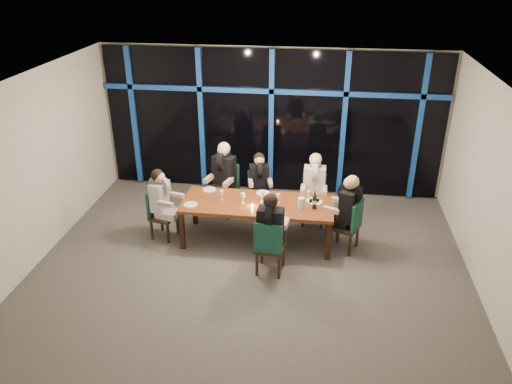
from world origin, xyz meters
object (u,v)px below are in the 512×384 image
chair_far_left (226,186)px  diner_near_mid (271,221)px  chair_far_mid (259,191)px  chair_end_left (160,211)px  diner_far_right (314,179)px  diner_end_left (162,194)px  chair_far_right (314,196)px  chair_near_mid (269,245)px  wine_bottle (315,202)px  dining_table (258,206)px  water_pitcher (301,203)px  diner_far_left (223,169)px  chair_end_right (350,223)px  diner_end_right (347,202)px  diner_far_mid (259,176)px

chair_far_left → diner_near_mid: 2.23m
chair_far_mid → chair_end_left: (-1.63, -1.08, 0.01)m
diner_far_right → diner_end_left: 2.75m
chair_far_mid → diner_far_right: bearing=-25.8°
chair_far_right → chair_far_left: bearing=175.3°
diner_near_mid → chair_near_mid: bearing=90.0°
chair_far_left → wine_bottle: 2.06m
dining_table → chair_far_left: size_ratio=2.62×
wine_bottle → water_pitcher: wine_bottle is taller
chair_far_right → diner_far_left: (-1.72, 0.07, 0.42)m
dining_table → chair_end_left: bearing=-177.1°
chair_far_left → chair_end_right: 2.59m
diner_end_right → diner_near_mid: (-1.18, -0.84, 0.01)m
dining_table → diner_end_right: diner_end_right is taller
chair_far_left → chair_end_left: bearing=-116.4°
diner_end_right → chair_far_left: bearing=-92.5°
dining_table → diner_far_right: bearing=39.1°
dining_table → diner_end_left: size_ratio=2.99×
dining_table → diner_end_left: 1.68m
wine_bottle → chair_end_right: bearing=-2.6°
chair_end_right → diner_end_left: size_ratio=1.09×
diner_end_left → diner_far_right: bearing=-57.3°
diner_far_mid → diner_far_right: size_ratio=0.93×
chair_end_left → diner_far_mid: diner_far_mid is taller
chair_near_mid → chair_far_right: bearing=-103.1°
dining_table → chair_far_right: (0.94, 0.85, -0.15)m
diner_far_right → diner_end_left: size_ratio=1.06×
wine_bottle → chair_near_mid: bearing=-125.5°
chair_near_mid → diner_near_mid: size_ratio=1.03×
chair_end_right → diner_far_mid: bearing=-98.7°
chair_end_right → diner_end_left: 3.27m
chair_near_mid → water_pitcher: chair_near_mid is taller
diner_end_left → water_pitcher: 2.42m
diner_end_right → diner_near_mid: bearing=-31.9°
chair_end_left → wine_bottle: (2.71, 0.01, 0.37)m
chair_far_mid → dining_table: bearing=-97.5°
chair_far_mid → diner_far_left: (-0.67, -0.07, 0.46)m
diner_end_left → diner_end_right: bearing=-75.2°
chair_far_right → diner_end_left: (-2.61, -0.95, 0.33)m
diner_far_mid → diner_far_right: bearing=-22.1°
diner_far_left → water_pitcher: diner_far_left is taller
diner_far_right → chair_near_mid: bearing=-109.2°
chair_near_mid → wine_bottle: size_ratio=2.98×
chair_end_right → dining_table: bearing=-70.9°
chair_end_left → chair_end_right: bearing=-76.1°
diner_far_left → diner_end_left: 1.36m
dining_table → chair_far_right: bearing=41.9°
chair_end_left → chair_far_left: bearing=-27.9°
chair_end_right → diner_far_left: size_ratio=0.98×
diner_far_left → diner_far_mid: 0.70m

